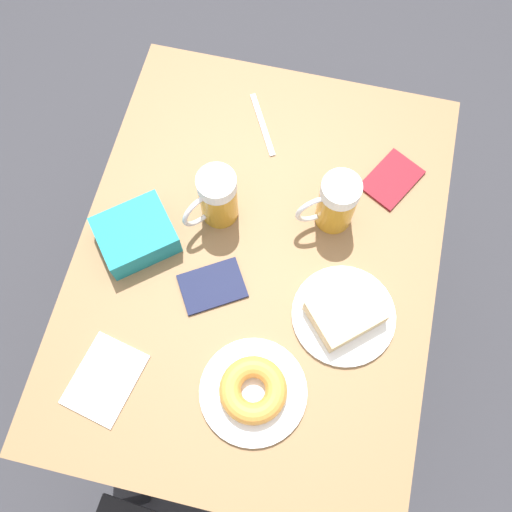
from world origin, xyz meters
The scene contains 11 objects.
ground_plane centered at (0.00, 0.00, 0.00)m, with size 8.00×8.00×0.00m, color #333338.
table centered at (0.00, 0.00, 0.70)m, with size 0.74×0.96×0.77m.
plate_with_cake centered at (-0.20, 0.08, 0.80)m, with size 0.20×0.20×0.05m.
plate_with_donut centered at (-0.06, 0.26, 0.80)m, with size 0.20×0.20×0.05m.
beer_mug_left centered at (0.10, -0.08, 0.85)m, with size 0.10×0.11×0.14m.
beer_mug_center centered at (-0.13, -0.13, 0.85)m, with size 0.12×0.09×0.14m.
napkin_folded centered at (0.22, 0.30, 0.78)m, with size 0.14×0.17×0.00m.
fork centered at (0.06, -0.32, 0.78)m, with size 0.09×0.15×0.00m.
passport_near_edge centered at (0.07, 0.08, 0.78)m, with size 0.15×0.14×0.01m.
passport_far_edge centered at (-0.24, -0.24, 0.78)m, with size 0.14×0.15×0.01m.
blue_pouch centered at (0.25, 0.02, 0.81)m, with size 0.19×0.19×0.06m.
Camera 1 is at (-0.09, 0.39, 1.87)m, focal length 40.00 mm.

